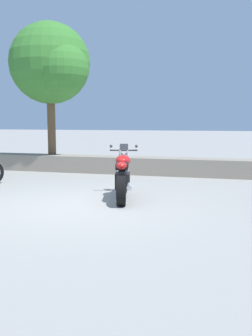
% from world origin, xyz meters
% --- Properties ---
extents(ground_plane, '(120.00, 120.00, 0.00)m').
position_xyz_m(ground_plane, '(0.00, 0.00, 0.00)').
color(ground_plane, gray).
extents(stone_wall, '(36.00, 0.80, 0.55)m').
position_xyz_m(stone_wall, '(0.00, 4.80, 0.28)').
color(stone_wall, gray).
rests_on(stone_wall, ground).
extents(motorcycle_red_centre, '(0.83, 2.04, 1.18)m').
position_xyz_m(motorcycle_red_centre, '(0.70, 0.93, 0.49)').
color(motorcycle_red_centre, black).
rests_on(motorcycle_red_centre, ground).
extents(leafy_tree_mid_left, '(2.91, 2.77, 4.53)m').
position_xyz_m(leafy_tree_mid_left, '(-2.91, 4.95, 3.62)').
color(leafy_tree_mid_left, brown).
rests_on(leafy_tree_mid_left, stone_wall).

